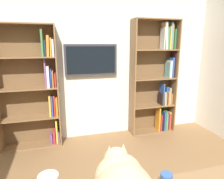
% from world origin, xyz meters
% --- Properties ---
extents(wall_back, '(4.52, 0.06, 2.70)m').
position_xyz_m(wall_back, '(0.00, -2.23, 1.35)').
color(wall_back, silver).
rests_on(wall_back, ground).
extents(bookshelf_left, '(0.85, 0.28, 2.10)m').
position_xyz_m(bookshelf_left, '(-1.19, -2.06, 1.00)').
color(bookshelf_left, brown).
rests_on(bookshelf_left, ground).
extents(bookshelf_right, '(0.94, 0.28, 1.97)m').
position_xyz_m(bookshelf_right, '(0.99, -2.07, 0.99)').
color(bookshelf_right, brown).
rests_on(bookshelf_right, ground).
extents(wall_mounted_tv, '(0.90, 0.07, 0.53)m').
position_xyz_m(wall_mounted_tv, '(0.05, -2.15, 1.41)').
color(wall_mounted_tv, '#333338').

